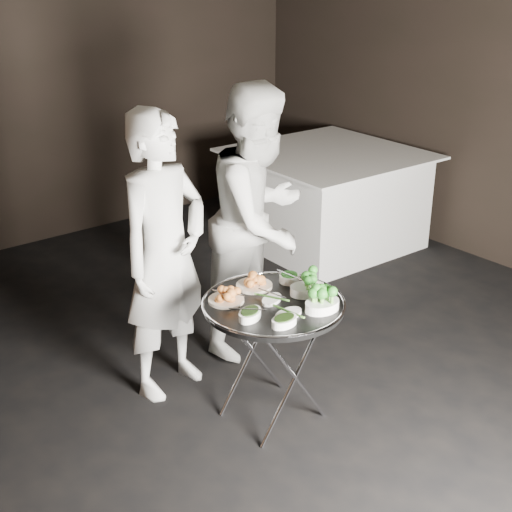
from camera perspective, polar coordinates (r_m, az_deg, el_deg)
floor at (r=4.14m, az=1.00°, el=-13.75°), size 6.00×7.00×0.05m
wall_back at (r=6.50m, az=-19.80°, el=13.31°), size 6.00×0.05×3.00m
tray_stand at (r=4.00m, az=1.36°, el=-7.96°), size 0.48×0.41×0.71m
serving_tray at (r=3.84m, az=1.41°, el=-3.86°), size 0.78×0.78×0.04m
potato_plate_a at (r=3.83m, az=-2.41°, el=-3.25°), size 0.19×0.19×0.07m
potato_plate_b at (r=3.99m, az=-0.15°, el=-2.08°), size 0.20×0.20×0.07m
greens_bowl at (r=4.06m, az=2.68°, el=-1.68°), size 0.12×0.12×0.07m
asparagus_plate_a at (r=3.85m, az=1.26°, el=-3.42°), size 0.18×0.15×0.03m
asparagus_plate_b at (r=3.70m, az=2.60°, el=-4.57°), size 0.19×0.12×0.04m
spinach_bowl_a at (r=3.66m, az=-0.49°, el=-4.61°), size 0.18×0.16×0.06m
spinach_bowl_b at (r=3.60m, az=2.27°, el=-5.14°), size 0.16×0.11×0.06m
broccoli_bowl_a at (r=3.92m, az=4.13°, el=-2.55°), size 0.23×0.20×0.08m
broccoli_bowl_b at (r=3.76m, az=5.32°, el=-3.79°), size 0.21×0.16×0.08m
serving_utensils at (r=3.87m, az=0.95°, el=-2.64°), size 0.58×0.42×0.01m
waiter_left at (r=4.12m, az=-7.32°, el=-0.03°), size 0.70×0.54×1.71m
waiter_right at (r=4.58m, az=0.36°, el=2.93°), size 1.02×0.91×1.76m
dining_table at (r=6.45m, az=5.62°, el=4.63°), size 1.49×1.49×0.85m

